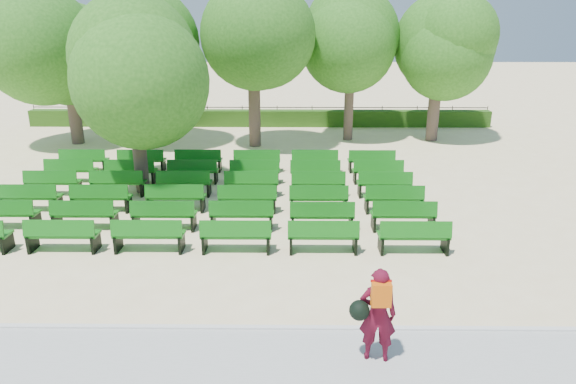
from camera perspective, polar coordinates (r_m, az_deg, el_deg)
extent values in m
plane|color=beige|center=(16.09, -6.33, -2.55)|extent=(120.00, 120.00, 0.00)
cube|color=#AEAEAA|center=(9.64, -11.67, -18.49)|extent=(30.00, 2.20, 0.06)
cube|color=silver|center=(10.55, -10.37, -14.66)|extent=(30.00, 0.12, 0.10)
cube|color=#285014|center=(29.44, -3.20, 8.19)|extent=(26.00, 0.70, 0.90)
cube|color=#126813|center=(17.07, -8.15, 0.27)|extent=(1.86, 0.60, 0.06)
cube|color=#126813|center=(16.79, -8.30, 0.87)|extent=(1.84, 0.23, 0.43)
cylinder|color=brown|center=(18.50, -16.15, 4.22)|extent=(0.47, 0.47, 2.81)
ellipsoid|color=#31711E|center=(18.06, -16.91, 12.30)|extent=(4.43, 4.43, 3.99)
imported|color=#4E0B1D|center=(9.25, 9.94, -13.27)|extent=(0.69, 0.50, 1.77)
cube|color=#D7580B|center=(8.82, 10.33, -11.16)|extent=(0.33, 0.16, 0.41)
sphere|color=black|center=(9.09, 7.93, -12.90)|extent=(0.35, 0.35, 0.35)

